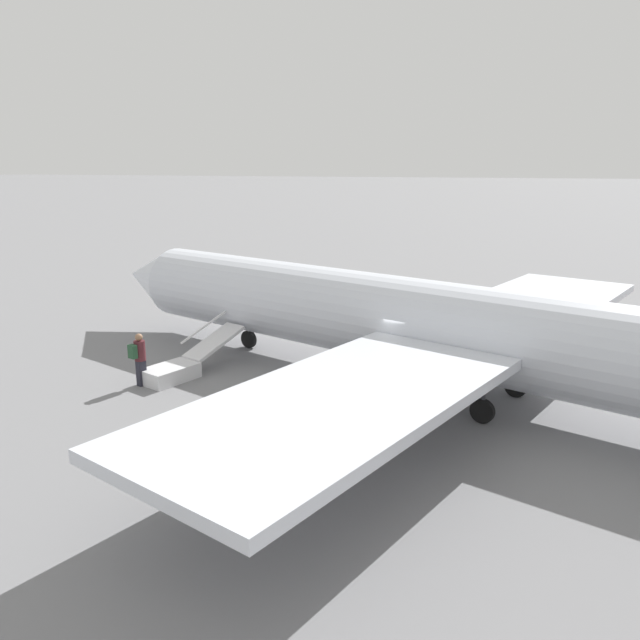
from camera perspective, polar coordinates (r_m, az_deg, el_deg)
ground_plane at (r=20.14m, az=9.71°, el=-6.43°), size 600.00×600.00×0.00m
airplane_main at (r=19.06m, az=12.58°, el=-0.85°), size 29.85×23.12×7.31m
boarding_stairs at (r=21.49m, az=-12.72°, el=-4.16°), size 2.27×4.12×1.78m
passenger at (r=20.84m, az=-16.20°, el=-3.18°), size 0.43×0.57×1.74m
traffic_cone_near_stairs at (r=16.00m, az=-11.99°, el=-10.92°), size 0.62×0.62×0.68m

